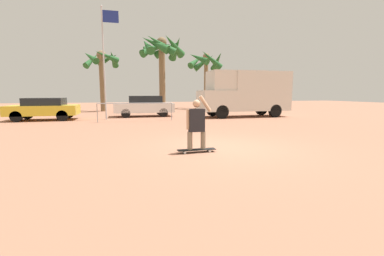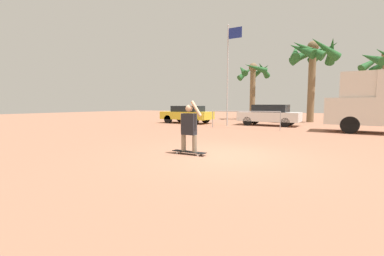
{
  "view_description": "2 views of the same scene",
  "coord_description": "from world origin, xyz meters",
  "px_view_note": "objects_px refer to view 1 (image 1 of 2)",
  "views": [
    {
      "loc": [
        -2.79,
        -7.11,
        1.63
      ],
      "look_at": [
        -0.95,
        -0.01,
        0.63
      ],
      "focal_mm": 24.0,
      "sensor_mm": 36.0,
      "label": 1
    },
    {
      "loc": [
        2.97,
        -6.76,
        1.48
      ],
      "look_at": [
        -1.13,
        0.13,
        0.73
      ],
      "focal_mm": 24.0,
      "sensor_mm": 36.0,
      "label": 2
    }
  ],
  "objects_px": {
    "skateboard": "(197,150)",
    "flagpole": "(105,55)",
    "palm_tree_far_left": "(102,64)",
    "parked_car_yellow": "(44,108)",
    "person_skateboarder": "(197,122)",
    "palm_tree_center_background": "(161,50)",
    "camper_van": "(246,92)",
    "palm_tree_near_van": "(206,63)",
    "parked_car_white": "(144,106)"
  },
  "relations": [
    {
      "from": "parked_car_yellow",
      "to": "palm_tree_far_left",
      "type": "relative_size",
      "value": 0.71
    },
    {
      "from": "parked_car_yellow",
      "to": "palm_tree_far_left",
      "type": "bearing_deg",
      "value": 68.06
    },
    {
      "from": "person_skateboarder",
      "to": "palm_tree_near_van",
      "type": "bearing_deg",
      "value": 71.82
    },
    {
      "from": "palm_tree_center_background",
      "to": "palm_tree_near_van",
      "type": "bearing_deg",
      "value": 30.83
    },
    {
      "from": "parked_car_yellow",
      "to": "flagpole",
      "type": "relative_size",
      "value": 0.57
    },
    {
      "from": "skateboard",
      "to": "parked_car_yellow",
      "type": "relative_size",
      "value": 0.28
    },
    {
      "from": "parked_car_yellow",
      "to": "camper_van",
      "type": "bearing_deg",
      "value": -4.06
    },
    {
      "from": "person_skateboarder",
      "to": "palm_tree_near_van",
      "type": "relative_size",
      "value": 0.25
    },
    {
      "from": "skateboard",
      "to": "palm_tree_far_left",
      "type": "relative_size",
      "value": 0.2
    },
    {
      "from": "parked_car_white",
      "to": "palm_tree_center_background",
      "type": "distance_m",
      "value": 7.22
    },
    {
      "from": "skateboard",
      "to": "palm_tree_near_van",
      "type": "distance_m",
      "value": 21.38
    },
    {
      "from": "palm_tree_near_van",
      "to": "parked_car_yellow",
      "type": "bearing_deg",
      "value": -144.83
    },
    {
      "from": "skateboard",
      "to": "palm_tree_center_background",
      "type": "distance_m",
      "value": 17.66
    },
    {
      "from": "palm_tree_center_background",
      "to": "palm_tree_far_left",
      "type": "bearing_deg",
      "value": 169.22
    },
    {
      "from": "person_skateboarder",
      "to": "palm_tree_center_background",
      "type": "bearing_deg",
      "value": 85.16
    },
    {
      "from": "palm_tree_far_left",
      "to": "flagpole",
      "type": "xyz_separation_m",
      "value": [
        0.79,
        -7.8,
        -0.24
      ]
    },
    {
      "from": "skateboard",
      "to": "flagpole",
      "type": "relative_size",
      "value": 0.16
    },
    {
      "from": "person_skateboarder",
      "to": "palm_tree_center_background",
      "type": "xyz_separation_m",
      "value": [
        1.42,
        16.78,
        4.56
      ]
    },
    {
      "from": "palm_tree_near_van",
      "to": "palm_tree_far_left",
      "type": "height_order",
      "value": "palm_tree_near_van"
    },
    {
      "from": "palm_tree_center_background",
      "to": "flagpole",
      "type": "height_order",
      "value": "flagpole"
    },
    {
      "from": "skateboard",
      "to": "camper_van",
      "type": "relative_size",
      "value": 0.17
    },
    {
      "from": "camper_van",
      "to": "parked_car_yellow",
      "type": "distance_m",
      "value": 12.91
    },
    {
      "from": "parked_car_yellow",
      "to": "person_skateboarder",
      "type": "bearing_deg",
      "value": -57.9
    },
    {
      "from": "person_skateboarder",
      "to": "flagpole",
      "type": "bearing_deg",
      "value": 106.44
    },
    {
      "from": "skateboard",
      "to": "camper_van",
      "type": "xyz_separation_m",
      "value": [
        6.22,
        9.65,
        1.62
      ]
    },
    {
      "from": "person_skateboarder",
      "to": "parked_car_yellow",
      "type": "bearing_deg",
      "value": 122.1
    },
    {
      "from": "person_skateboarder",
      "to": "palm_tree_far_left",
      "type": "distance_m",
      "value": 18.45
    },
    {
      "from": "parked_car_white",
      "to": "parked_car_yellow",
      "type": "xyz_separation_m",
      "value": [
        -6.05,
        -1.06,
        -0.03
      ]
    },
    {
      "from": "person_skateboarder",
      "to": "parked_car_yellow",
      "type": "distance_m",
      "value": 12.47
    },
    {
      "from": "palm_tree_center_background",
      "to": "palm_tree_far_left",
      "type": "relative_size",
      "value": 1.24
    },
    {
      "from": "person_skateboarder",
      "to": "skateboard",
      "type": "bearing_deg",
      "value": -0.0
    },
    {
      "from": "parked_car_yellow",
      "to": "palm_tree_far_left",
      "type": "height_order",
      "value": "palm_tree_far_left"
    },
    {
      "from": "parked_car_white",
      "to": "flagpole",
      "type": "distance_m",
      "value": 4.29
    },
    {
      "from": "parked_car_white",
      "to": "flagpole",
      "type": "height_order",
      "value": "flagpole"
    },
    {
      "from": "skateboard",
      "to": "palm_tree_near_van",
      "type": "height_order",
      "value": "palm_tree_near_van"
    },
    {
      "from": "parked_car_white",
      "to": "palm_tree_near_van",
      "type": "xyz_separation_m",
      "value": [
        7.09,
        8.19,
        4.0
      ]
    },
    {
      "from": "palm_tree_near_van",
      "to": "skateboard",
      "type": "bearing_deg",
      "value": -108.18
    },
    {
      "from": "parked_car_yellow",
      "to": "palm_tree_near_van",
      "type": "distance_m",
      "value": 16.57
    },
    {
      "from": "person_skateboarder",
      "to": "parked_car_white",
      "type": "xyz_separation_m",
      "value": [
        -0.58,
        11.63,
        -0.09
      ]
    },
    {
      "from": "camper_van",
      "to": "palm_tree_near_van",
      "type": "relative_size",
      "value": 1.03
    },
    {
      "from": "skateboard",
      "to": "palm_tree_near_van",
      "type": "xyz_separation_m",
      "value": [
        6.51,
        19.82,
        4.69
      ]
    },
    {
      "from": "parked_car_white",
      "to": "skateboard",
      "type": "bearing_deg",
      "value": -87.14
    },
    {
      "from": "palm_tree_near_van",
      "to": "flagpole",
      "type": "height_order",
      "value": "flagpole"
    },
    {
      "from": "camper_van",
      "to": "palm_tree_far_left",
      "type": "distance_m",
      "value": 13.07
    },
    {
      "from": "parked_car_white",
      "to": "palm_tree_far_left",
      "type": "bearing_deg",
      "value": 117.16
    },
    {
      "from": "camper_van",
      "to": "parked_car_white",
      "type": "distance_m",
      "value": 7.14
    },
    {
      "from": "parked_car_yellow",
      "to": "palm_tree_near_van",
      "type": "relative_size",
      "value": 0.63
    },
    {
      "from": "person_skateboarder",
      "to": "palm_tree_near_van",
      "type": "height_order",
      "value": "palm_tree_near_van"
    },
    {
      "from": "parked_car_yellow",
      "to": "skateboard",
      "type": "bearing_deg",
      "value": -57.89
    },
    {
      "from": "flagpole",
      "to": "palm_tree_far_left",
      "type": "bearing_deg",
      "value": 95.76
    }
  ]
}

